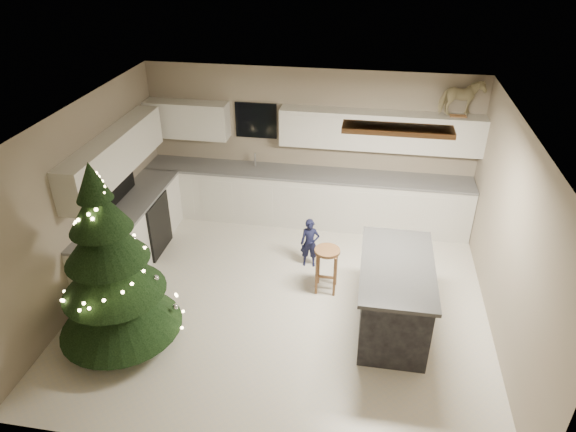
# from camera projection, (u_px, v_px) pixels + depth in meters

# --- Properties ---
(ground_plane) EXTENTS (5.50, 5.50, 0.00)m
(ground_plane) POSITION_uv_depth(u_px,v_px,m) (284.00, 299.00, 7.17)
(ground_plane) COLOR beige
(room_shell) EXTENTS (5.52, 5.02, 2.61)m
(room_shell) POSITION_uv_depth(u_px,v_px,m) (285.00, 188.00, 6.29)
(room_shell) COLOR gray
(room_shell) RESTS_ON ground_plane
(cabinetry) EXTENTS (5.50, 3.20, 2.00)m
(cabinetry) POSITION_uv_depth(u_px,v_px,m) (246.00, 193.00, 8.33)
(cabinetry) COLOR silver
(cabinetry) RESTS_ON ground_plane
(island) EXTENTS (0.90, 1.70, 0.95)m
(island) POSITION_uv_depth(u_px,v_px,m) (394.00, 295.00, 6.50)
(island) COLOR black
(island) RESTS_ON ground_plane
(bar_stool) EXTENTS (0.36, 0.36, 0.68)m
(bar_stool) POSITION_uv_depth(u_px,v_px,m) (327.00, 260.00, 7.12)
(bar_stool) COLOR brown
(bar_stool) RESTS_ON ground_plane
(christmas_tree) EXTENTS (1.53, 1.48, 2.44)m
(christmas_tree) POSITION_uv_depth(u_px,v_px,m) (112.00, 275.00, 6.00)
(christmas_tree) COLOR #3F2816
(christmas_tree) RESTS_ON ground_plane
(toddler) EXTENTS (0.30, 0.21, 0.79)m
(toddler) POSITION_uv_depth(u_px,v_px,m) (310.00, 243.00, 7.70)
(toddler) COLOR black
(toddler) RESTS_ON ground_plane
(rocking_horse) EXTENTS (0.69, 0.47, 0.56)m
(rocking_horse) POSITION_uv_depth(u_px,v_px,m) (461.00, 98.00, 7.68)
(rocking_horse) COLOR brown
(rocking_horse) RESTS_ON cabinetry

